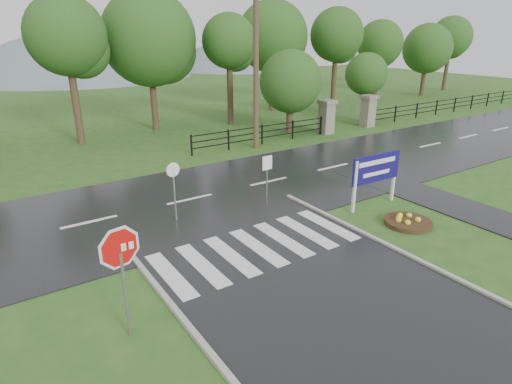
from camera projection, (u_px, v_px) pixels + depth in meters
ground at (379, 335)px, 9.83m from camera, size 120.00×120.00×0.00m
main_road at (190, 200)px, 17.60m from camera, size 90.00×8.00×0.04m
walkway at (445, 203)px, 17.36m from camera, size 2.20×11.00×0.04m
crosswalk at (258, 247)px, 13.70m from camera, size 6.50×2.80×0.02m
pillar_west at (327, 116)px, 28.61m from camera, size 1.00×1.00×2.24m
pillar_east at (368, 110)px, 30.69m from camera, size 1.00×1.00×2.24m
fence_west at (262, 133)px, 26.04m from camera, size 9.58×0.08×1.20m
fence_east at (455, 103)px, 36.44m from camera, size 20.58×0.08×1.20m
hills at (64, 179)px, 67.66m from camera, size 102.00×48.00×48.00m
treeline at (113, 133)px, 29.00m from camera, size 83.20×5.20×10.00m
stop_sign at (121, 258)px, 9.10m from camera, size 1.27×0.30×2.91m
estate_billboard at (376, 171)px, 16.54m from camera, size 2.44×0.14×2.14m
flower_bed at (408, 221)px, 15.37m from camera, size 1.66×1.66×0.33m
reg_sign_small at (267, 170)px, 16.59m from camera, size 0.46×0.06×2.05m
reg_sign_round at (174, 185)px, 15.16m from camera, size 0.52×0.10×2.25m
utility_pole_east at (256, 65)px, 23.82m from camera, size 1.63×0.49×9.30m
entrance_tree_left at (291, 82)px, 27.96m from camera, size 4.08×4.08×5.46m
entrance_tree_right at (366, 74)px, 31.62m from camera, size 3.09×3.09×5.08m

